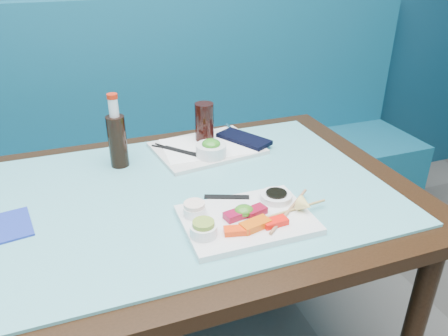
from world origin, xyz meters
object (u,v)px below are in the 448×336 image
object	(u,v)px
booth_bench	(131,179)
cola_glass	(204,122)
cola_bottle_body	(118,141)
blue_napkin	(1,228)
sashimi_plate	(247,220)
seaweed_bowl	(211,150)
dining_table	(170,221)
serving_tray	(207,148)

from	to	relation	value
booth_bench	cola_glass	world-z (taller)	booth_bench
booth_bench	cola_bottle_body	distance (m)	0.77
booth_bench	blue_napkin	world-z (taller)	booth_bench
sashimi_plate	booth_bench	bearing A→B (deg)	98.70
cola_bottle_body	booth_bench	bearing A→B (deg)	80.72
sashimi_plate	seaweed_bowl	distance (m)	0.37
seaweed_bowl	cola_bottle_body	distance (m)	0.29
dining_table	sashimi_plate	xyz separation A→B (m)	(0.15, -0.20, 0.10)
booth_bench	dining_table	bearing A→B (deg)	-90.00
booth_bench	dining_table	distance (m)	0.89
serving_tray	cola_bottle_body	distance (m)	0.30
cola_glass	booth_bench	bearing A→B (deg)	110.54
seaweed_bowl	serving_tray	bearing A→B (deg)	82.41
cola_bottle_body	blue_napkin	bearing A→B (deg)	-142.69
dining_table	cola_glass	distance (m)	0.40
serving_tray	blue_napkin	bearing A→B (deg)	-164.91
booth_bench	cola_glass	bearing A→B (deg)	-69.46
booth_bench	cola_glass	distance (m)	0.74
cola_bottle_body	blue_napkin	distance (m)	0.42
blue_napkin	dining_table	bearing A→B (deg)	2.86
sashimi_plate	cola_bottle_body	bearing A→B (deg)	120.68
seaweed_bowl	cola_glass	bearing A→B (deg)	81.25
booth_bench	serving_tray	world-z (taller)	booth_bench
booth_bench	blue_napkin	xyz separation A→B (m)	(-0.43, -0.86, 0.39)
blue_napkin	sashimi_plate	bearing A→B (deg)	-17.50
dining_table	sashimi_plate	bearing A→B (deg)	-53.33
cola_glass	blue_napkin	bearing A→B (deg)	-153.17
booth_bench	seaweed_bowl	xyz separation A→B (m)	(0.18, -0.67, 0.42)
dining_table	sashimi_plate	distance (m)	0.27
booth_bench	blue_napkin	distance (m)	1.04
sashimi_plate	seaweed_bowl	xyz separation A→B (m)	(0.03, 0.37, 0.02)
sashimi_plate	cola_glass	distance (m)	0.51
seaweed_bowl	cola_bottle_body	size ratio (longest dim) A/B	0.61
seaweed_bowl	cola_bottle_body	world-z (taller)	cola_bottle_body
booth_bench	cola_bottle_body	world-z (taller)	booth_bench
seaweed_bowl	cola_glass	distance (m)	0.14
serving_tray	seaweed_bowl	xyz separation A→B (m)	(-0.01, -0.07, 0.03)
serving_tray	blue_napkin	size ratio (longest dim) A/B	2.44
seaweed_bowl	cola_glass	xyz separation A→B (m)	(0.02, 0.13, 0.05)
dining_table	seaweed_bowl	xyz separation A→B (m)	(0.18, 0.17, 0.12)
dining_table	cola_glass	size ratio (longest dim) A/B	10.54
seaweed_bowl	blue_napkin	bearing A→B (deg)	-162.81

